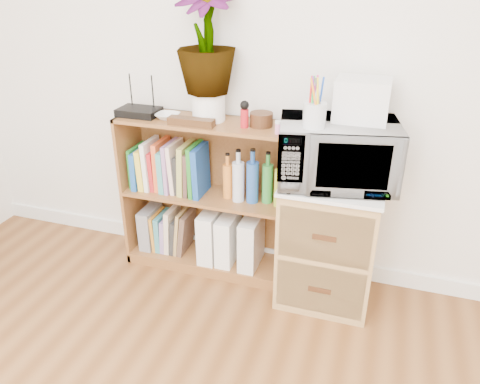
% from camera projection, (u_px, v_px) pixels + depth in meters
% --- Properties ---
extents(skirting_board, '(4.00, 0.02, 0.10)m').
position_uv_depth(skirting_board, '(267.00, 254.00, 3.00)').
color(skirting_board, white).
rests_on(skirting_board, ground).
extents(bookshelf, '(1.00, 0.30, 0.95)m').
position_uv_depth(bookshelf, '(206.00, 197.00, 2.79)').
color(bookshelf, brown).
rests_on(bookshelf, ground).
extents(wicker_unit, '(0.50, 0.45, 0.70)m').
position_uv_depth(wicker_unit, '(328.00, 242.00, 2.58)').
color(wicker_unit, '#9E7542').
rests_on(wicker_unit, ground).
extents(microwave, '(0.65, 0.50, 0.32)m').
position_uv_depth(microwave, '(337.00, 153.00, 2.33)').
color(microwave, white).
rests_on(microwave, wicker_unit).
extents(pen_cup, '(0.11, 0.11, 0.12)m').
position_uv_depth(pen_cup, '(314.00, 115.00, 2.17)').
color(pen_cup, silver).
rests_on(pen_cup, microwave).
extents(small_appliance, '(0.26, 0.21, 0.20)m').
position_uv_depth(small_appliance, '(362.00, 100.00, 2.25)').
color(small_appliance, silver).
rests_on(small_appliance, microwave).
extents(router, '(0.23, 0.16, 0.04)m').
position_uv_depth(router, '(139.00, 112.00, 2.66)').
color(router, black).
rests_on(router, bookshelf).
extents(white_bowl, '(0.13, 0.13, 0.03)m').
position_uv_depth(white_bowl, '(168.00, 116.00, 2.61)').
color(white_bowl, silver).
rests_on(white_bowl, bookshelf).
extents(plant_pot, '(0.18, 0.18, 0.15)m').
position_uv_depth(plant_pot, '(209.00, 106.00, 2.56)').
color(plant_pot, white).
rests_on(plant_pot, bookshelf).
extents(potted_plant, '(0.32, 0.32, 0.57)m').
position_uv_depth(potted_plant, '(206.00, 37.00, 2.40)').
color(potted_plant, '#306629').
rests_on(potted_plant, plant_pot).
extents(trinket_box, '(0.26, 0.06, 0.04)m').
position_uv_depth(trinket_box, '(191.00, 122.00, 2.50)').
color(trinket_box, '#351E0E').
rests_on(trinket_box, bookshelf).
extents(kokeshi_doll, '(0.04, 0.04, 0.10)m').
position_uv_depth(kokeshi_doll, '(245.00, 118.00, 2.46)').
color(kokeshi_doll, red).
rests_on(kokeshi_doll, bookshelf).
extents(wooden_bowl, '(0.12, 0.12, 0.07)m').
position_uv_depth(wooden_bowl, '(261.00, 119.00, 2.48)').
color(wooden_bowl, '#3C2210').
rests_on(wooden_bowl, bookshelf).
extents(paint_jars, '(0.10, 0.04, 0.05)m').
position_uv_depth(paint_jars, '(284.00, 130.00, 2.36)').
color(paint_jars, pink).
rests_on(paint_jars, bookshelf).
extents(file_box, '(0.08, 0.21, 0.26)m').
position_uv_depth(file_box, '(151.00, 226.00, 3.02)').
color(file_box, gray).
rests_on(file_box, bookshelf).
extents(magazine_holder_left, '(0.10, 0.26, 0.32)m').
position_uv_depth(magazine_holder_left, '(211.00, 234.00, 2.88)').
color(magazine_holder_left, white).
rests_on(magazine_holder_left, bookshelf).
extents(magazine_holder_mid, '(0.10, 0.25, 0.31)m').
position_uv_depth(magazine_holder_mid, '(228.00, 238.00, 2.86)').
color(magazine_holder_mid, white).
rests_on(magazine_holder_mid, bookshelf).
extents(magazine_holder_right, '(0.10, 0.25, 0.32)m').
position_uv_depth(magazine_holder_right, '(251.00, 241.00, 2.81)').
color(magazine_holder_right, silver).
rests_on(magazine_holder_right, bookshelf).
extents(cookbooks, '(0.46, 0.20, 0.31)m').
position_uv_depth(cookbooks, '(170.00, 168.00, 2.78)').
color(cookbooks, '#207825').
rests_on(cookbooks, bookshelf).
extents(liquor_bottles, '(0.37, 0.07, 0.31)m').
position_uv_depth(liquor_bottles, '(253.00, 177.00, 2.64)').
color(liquor_bottles, orange).
rests_on(liquor_bottles, bookshelf).
extents(lower_books, '(0.25, 0.19, 0.29)m').
position_uv_depth(lower_books, '(173.00, 231.00, 2.98)').
color(lower_books, '#C47D22').
rests_on(lower_books, bookshelf).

